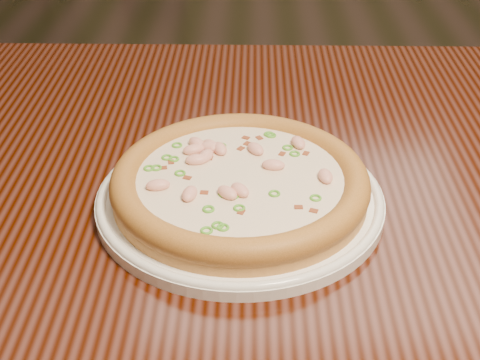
{
  "coord_description": "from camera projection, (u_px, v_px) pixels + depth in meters",
  "views": [
    {
      "loc": [
        -0.42,
        -0.9,
        1.15
      ],
      "look_at": [
        -0.43,
        -0.32,
        0.78
      ],
      "focal_mm": 50.0,
      "sensor_mm": 36.0,
      "label": 1
    }
  ],
  "objects": [
    {
      "name": "plate",
      "position": [
        240.0,
        197.0,
        0.69
      ],
      "size": [
        0.3,
        0.3,
        0.02
      ],
      "color": "white",
      "rests_on": "hero_table"
    },
    {
      "name": "hero_table",
      "position": [
        342.0,
        250.0,
        0.79
      ],
      "size": [
        1.2,
        0.8,
        0.75
      ],
      "color": "black",
      "rests_on": "ground"
    },
    {
      "name": "pizza",
      "position": [
        240.0,
        182.0,
        0.68
      ],
      "size": [
        0.26,
        0.26,
        0.03
      ],
      "color": "#C48C3B",
      "rests_on": "plate"
    }
  ]
}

